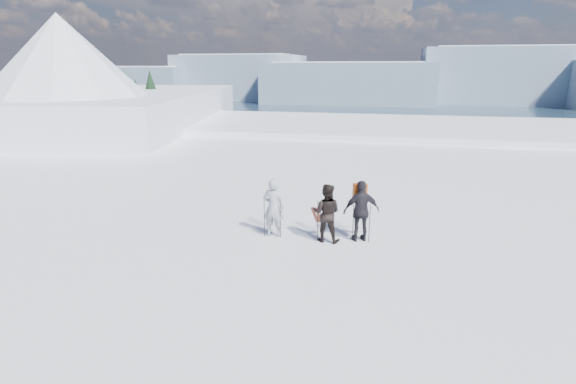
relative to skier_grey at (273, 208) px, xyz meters
name	(u,v)px	position (x,y,z in m)	size (l,w,h in m)	color
lake_basin	(371,198)	(2.24, 27.44, -7.48)	(820.00, 820.00, 71.62)	white
far_mountain_range	(422,79)	(31.85, 452.23, -8.17)	(770.00, 110.00, 53.00)	slate
near_ridge	(110,156)	(-24.32, 26.79, -4.46)	(31.37, 35.68, 25.62)	white
skier_grey	(273,208)	(0.00, 0.00, 0.00)	(0.72, 0.47, 1.96)	#9498A1
skier_dark	(326,213)	(1.75, -0.06, -0.04)	(0.92, 0.72, 1.89)	black
skier_pack	(361,211)	(2.83, 0.22, 0.01)	(1.17, 0.49, 1.99)	black
backpack	(361,169)	(2.74, 0.45, 1.31)	(0.42, 0.24, 0.61)	#C04812
ski_poles	(319,221)	(1.51, -0.02, -0.34)	(3.41, 0.34, 1.35)	black
skis_loose	(317,214)	(1.04, 2.45, -0.97)	(0.69, 1.67, 0.03)	black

